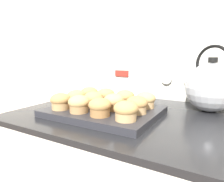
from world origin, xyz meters
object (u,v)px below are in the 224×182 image
muffin_r0_c3 (126,111)px  muffin_r2_c1 (106,95)px  muffin_r1_c0 (77,97)px  muffin_r1_c3 (137,105)px  muffin_r2_c2 (125,98)px  muffin_r0_c0 (61,101)px  muffin_r1_c2 (114,102)px  muffin_r0_c2 (100,107)px  muffin_r2_c3 (146,100)px  muffin_r1_c1 (94,99)px  muffin_pan (104,111)px  tea_kettle (210,86)px  muffin_r0_c1 (79,104)px  muffin_r2_c0 (89,94)px

muffin_r0_c3 → muffin_r2_c1: same height
muffin_r0_c3 → muffin_r1_c0: size_ratio=1.00×
muffin_r1_c3 → muffin_r2_c1: size_ratio=1.00×
muffin_r1_c0 → muffin_r2_c2: (0.16, 0.09, 0.00)m
muffin_r0_c0 → muffin_r1_c2: (0.17, 0.08, 0.00)m
muffin_r0_c2 → muffin_r2_c3: same height
muffin_r1_c0 → muffin_r1_c1: (0.08, 0.00, 0.00)m
muffin_r0_c3 → muffin_r2_c2: 0.19m
muffin_r1_c0 → muffin_r2_c2: bearing=28.1°
muffin_r0_c2 → muffin_r1_c2: size_ratio=1.00×
muffin_pan → muffin_r2_c2: size_ratio=5.33×
muffin_r1_c3 → tea_kettle: size_ratio=0.29×
muffin_r0_c2 → muffin_r2_c1: 0.19m
muffin_r0_c0 → muffin_r2_c2: same height
muffin_r1_c2 → muffin_r1_c3: same height
muffin_r0_c1 → muffin_r0_c2: same height
muffin_r0_c2 → muffin_r1_c0: size_ratio=1.00×
muffin_r0_c1 → muffin_r0_c3: bearing=-0.1°
muffin_r1_c0 → muffin_r1_c3: 0.25m
muffin_pan → muffin_r2_c1: size_ratio=5.33×
muffin_r0_c2 → muffin_r0_c0: bearing=179.7°
muffin_r0_c3 → muffin_r2_c0: 0.30m
muffin_r0_c2 → muffin_r1_c3: bearing=44.6°
muffin_r2_c1 → muffin_r2_c2: bearing=0.3°
muffin_r0_c3 → muffin_r2_c2: same height
muffin_r0_c1 → muffin_r2_c0: bearing=116.1°
muffin_pan → muffin_r2_c2: (0.04, 0.09, 0.04)m
muffin_r0_c3 → muffin_r2_c2: bearing=117.0°
muffin_r0_c1 → muffin_r2_c3: same height
muffin_r1_c1 → muffin_r2_c0: bearing=134.0°
muffin_r0_c3 → muffin_r2_c3: (-0.00, 0.17, 0.00)m
muffin_r0_c2 → muffin_r1_c1: bearing=134.5°
muffin_r1_c3 → muffin_r2_c0: (-0.25, 0.08, 0.00)m
muffin_r1_c3 → muffin_r2_c3: same height
muffin_r0_c2 → muffin_r0_c3: size_ratio=1.00×
muffin_pan → muffin_r0_c2: bearing=-65.0°
muffin_r1_c2 → muffin_r2_c2: size_ratio=1.00×
muffin_r2_c1 → muffin_r1_c2: bearing=-45.0°
muffin_pan → muffin_r0_c1: muffin_r0_c1 is taller
muffin_r1_c1 → muffin_r1_c0: bearing=-179.1°
muffin_r2_c0 → muffin_pan: bearing=-33.9°
muffin_r1_c3 → muffin_r1_c0: bearing=-179.7°
muffin_pan → muffin_r0_c3: size_ratio=5.33×
muffin_r0_c3 → muffin_r2_c1: bearing=135.4°
muffin_pan → tea_kettle: 0.40m
muffin_r0_c0 → muffin_r0_c3: bearing=-0.2°
muffin_r0_c2 → muffin_r2_c0: size_ratio=1.00×
muffin_r1_c1 → muffin_r2_c0: 0.12m
muffin_r0_c3 → muffin_r2_c0: bearing=146.3°
muffin_pan → muffin_r2_c3: size_ratio=5.33×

